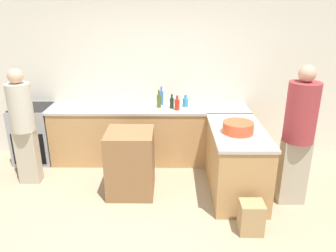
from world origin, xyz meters
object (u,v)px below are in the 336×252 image
object	(u,v)px
paper_bag	(251,217)
wine_bottle_dark	(172,103)
hot_sauce_bottle	(177,104)
island_table	(131,163)
water_bottle_blue	(161,97)
dish_soap_bottle	(186,102)
olive_oil_bottle	(159,101)
person_at_peninsula	(299,132)
mixing_bowl	(238,128)
range_oven	(35,134)
person_by_range	(23,123)

from	to	relation	value
paper_bag	wine_bottle_dark	bearing A→B (deg)	116.05
wine_bottle_dark	hot_sauce_bottle	xyz separation A→B (m)	(0.08, -0.09, 0.00)
island_table	water_bottle_blue	distance (m)	1.36
dish_soap_bottle	paper_bag	world-z (taller)	dish_soap_bottle
island_table	wine_bottle_dark	world-z (taller)	wine_bottle_dark
island_table	wine_bottle_dark	distance (m)	1.24
olive_oil_bottle	person_at_peninsula	world-z (taller)	person_at_peninsula
island_table	person_at_peninsula	world-z (taller)	person_at_peninsula
island_table	paper_bag	bearing A→B (deg)	-30.53
wine_bottle_dark	paper_bag	size ratio (longest dim) A/B	0.59
wine_bottle_dark	water_bottle_blue	bearing A→B (deg)	129.59
water_bottle_blue	paper_bag	bearing A→B (deg)	-62.39
mixing_bowl	dish_soap_bottle	distance (m)	1.29
mixing_bowl	person_at_peninsula	bearing A→B (deg)	-9.96
range_oven	person_at_peninsula	xyz separation A→B (m)	(3.76, -1.21, 0.51)
water_bottle_blue	mixing_bowl	bearing A→B (deg)	-51.59
range_oven	person_by_range	distance (m)	0.87
water_bottle_blue	olive_oil_bottle	size ratio (longest dim) A/B	1.08
water_bottle_blue	person_at_peninsula	bearing A→B (deg)	-38.96
water_bottle_blue	wine_bottle_dark	xyz separation A→B (m)	(0.17, -0.20, -0.03)
wine_bottle_dark	person_at_peninsula	distance (m)	1.94
water_bottle_blue	paper_bag	distance (m)	2.42
hot_sauce_bottle	paper_bag	size ratio (longest dim) A/B	0.60
island_table	mixing_bowl	world-z (taller)	mixing_bowl
island_table	hot_sauce_bottle	xyz separation A→B (m)	(0.63, 0.88, 0.56)
hot_sauce_bottle	paper_bag	bearing A→B (deg)	-64.98
olive_oil_bottle	hot_sauce_bottle	distance (m)	0.31
dish_soap_bottle	water_bottle_blue	size ratio (longest dim) A/B	0.64
olive_oil_bottle	range_oven	bearing A→B (deg)	-179.52
person_at_peninsula	dish_soap_bottle	bearing A→B (deg)	136.19
wine_bottle_dark	olive_oil_bottle	distance (m)	0.21
wine_bottle_dark	person_by_range	bearing A→B (deg)	-161.24
water_bottle_blue	hot_sauce_bottle	bearing A→B (deg)	-49.37
island_table	dish_soap_bottle	bearing A→B (deg)	53.81
wine_bottle_dark	olive_oil_bottle	world-z (taller)	olive_oil_bottle
island_table	person_by_range	size ratio (longest dim) A/B	0.53
dish_soap_bottle	olive_oil_bottle	xyz separation A→B (m)	(-0.42, -0.04, 0.03)
range_oven	water_bottle_blue	size ratio (longest dim) A/B	3.10
water_bottle_blue	hot_sauce_bottle	xyz separation A→B (m)	(0.25, -0.29, -0.03)
person_by_range	dish_soap_bottle	bearing A→B (deg)	19.11
range_oven	dish_soap_bottle	world-z (taller)	dish_soap_bottle
range_oven	olive_oil_bottle	bearing A→B (deg)	0.48
dish_soap_bottle	water_bottle_blue	world-z (taller)	water_bottle_blue
water_bottle_blue	paper_bag	size ratio (longest dim) A/B	0.79
dish_soap_bottle	person_by_range	bearing A→B (deg)	-160.89
island_table	hot_sauce_bottle	world-z (taller)	hot_sauce_bottle
range_oven	dish_soap_bottle	distance (m)	2.50
wine_bottle_dark	island_table	bearing A→B (deg)	-119.82
hot_sauce_bottle	person_at_peninsula	bearing A→B (deg)	-36.80
olive_oil_bottle	paper_bag	distance (m)	2.31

